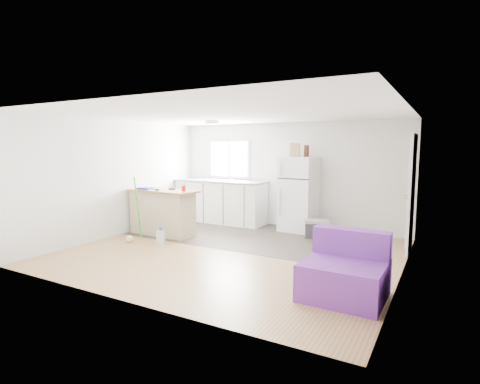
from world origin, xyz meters
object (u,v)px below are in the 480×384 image
peninsula (162,212)px  red_cup (184,188)px  blue_tray (145,188)px  cardboard_box (295,150)px  purple_seat (345,273)px  cleaner_jug (161,237)px  mop (132,230)px  bottle_right (306,151)px  kitchen_cabinets (221,201)px  bottle_left (307,151)px  refrigerator (299,194)px  cooler (316,228)px

peninsula → red_cup: red_cup is taller
blue_tray → cardboard_box: cardboard_box is taller
peninsula → blue_tray: 0.62m
purple_seat → red_cup: size_ratio=8.16×
cleaner_jug → mop: 0.62m
blue_tray → peninsula: bearing=13.3°
purple_seat → red_cup: (-3.61, 1.48, 0.73)m
red_cup → mop: bearing=-129.6°
purple_seat → bottle_right: 3.85m
kitchen_cabinets → cleaner_jug: (0.14, -2.37, -0.39)m
cardboard_box → bottle_left: 0.29m
peninsula → bottle_left: bearing=35.1°
refrigerator → bottle_left: (0.21, -0.09, 0.94)m
mop → bottle_right: (2.62, 2.48, 1.53)m
cooler → red_cup: 2.83m
peninsula → mop: mop is taller
refrigerator → bottle_left: 0.97m
bottle_left → cooler: bearing=-42.2°
refrigerator → red_cup: 2.51m
refrigerator → red_cup: (-1.81, -1.72, 0.20)m
blue_tray → cleaner_jug: bearing=-32.1°
kitchen_cabinets → bottle_right: bottle_right is taller
refrigerator → bottle_right: 0.96m
cleaner_jug → red_cup: 1.09m
purple_seat → cardboard_box: cardboard_box is taller
cleaner_jug → blue_tray: blue_tray is taller
peninsula → blue_tray: (-0.38, -0.09, 0.49)m
mop → peninsula: bearing=56.6°
refrigerator → cardboard_box: cardboard_box is taller
purple_seat → blue_tray: 4.80m
blue_tray → purple_seat: bearing=-16.8°
bottle_left → red_cup: bearing=-141.1°
cleaner_jug → blue_tray: (-0.87, 0.55, 0.84)m
kitchen_cabinets → red_cup: 1.80m
cleaner_jug → bottle_left: 3.49m
red_cup → peninsula: bearing=-179.0°
blue_tray → cooler: bearing=23.3°
cleaner_jug → purple_seat: bearing=-32.9°
cooler → blue_tray: (-3.30, -1.42, 0.79)m
purple_seat → red_cup: bearing=159.0°
cooler → red_cup: bearing=-171.4°
red_cup → cardboard_box: cardboard_box is taller
refrigerator → cleaner_jug: 3.10m
purple_seat → bottle_right: bearing=118.7°
purple_seat → bottle_left: 3.79m
refrigerator → purple_seat: refrigerator is taller
mop → cardboard_box: (2.39, 2.46, 1.55)m
peninsula → cleaner_jug: (0.50, -0.64, -0.35)m
red_cup → blue_tray: red_cup is taller
peninsula → purple_seat: peninsula is taller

